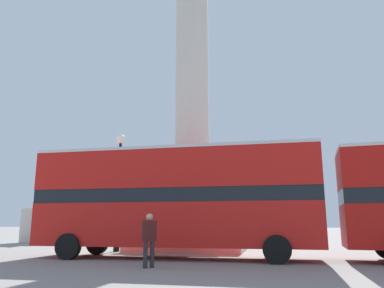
{
  "coord_description": "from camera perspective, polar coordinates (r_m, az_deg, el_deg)",
  "views": [
    {
      "loc": [
        4.55,
        -20.4,
        1.41
      ],
      "look_at": [
        0.0,
        0.0,
        5.82
      ],
      "focal_mm": 35.0,
      "sensor_mm": 36.0,
      "label": 1
    }
  ],
  "objects": [
    {
      "name": "ground_plane",
      "position": [
        20.95,
        0.0,
        -15.78
      ],
      "size": [
        200.0,
        200.0,
        0.0
      ],
      "primitive_type": "plane",
      "color": "gray"
    },
    {
      "name": "bus_a",
      "position": [
        15.65,
        -2.53,
        -8.15
      ],
      "size": [
        11.47,
        2.95,
        4.41
      ],
      "rotation": [
        0.0,
        0.0,
        0.01
      ],
      "color": "red",
      "rests_on": "ground_plane"
    },
    {
      "name": "equestrian_statue",
      "position": [
        30.1,
        -20.63,
        -10.94
      ],
      "size": [
        4.04,
        3.3,
        5.75
      ],
      "rotation": [
        0.0,
        0.0,
        -0.24
      ],
      "color": "beige",
      "rests_on": "ground_plane"
    },
    {
      "name": "street_lamp",
      "position": [
        19.88,
        -11.03,
        -4.86
      ],
      "size": [
        0.5,
        0.5,
        6.02
      ],
      "color": "black",
      "rests_on": "ground_plane"
    },
    {
      "name": "monument_column",
      "position": [
        21.74,
        0.0,
        3.97
      ],
      "size": [
        5.83,
        5.83,
        21.84
      ],
      "color": "beige",
      "rests_on": "ground_plane"
    },
    {
      "name": "pedestrian_near_lamp",
      "position": [
        12.52,
        -6.55,
        -13.92
      ],
      "size": [
        0.44,
        0.44,
        1.71
      ],
      "rotation": [
        0.0,
        0.0,
        0.78
      ],
      "color": "#28282D",
      "rests_on": "ground_plane"
    }
  ]
}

